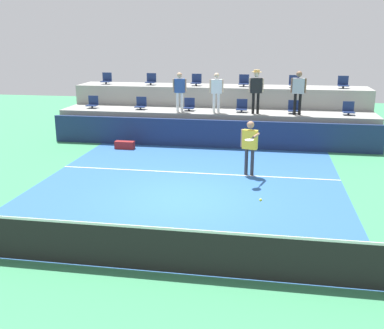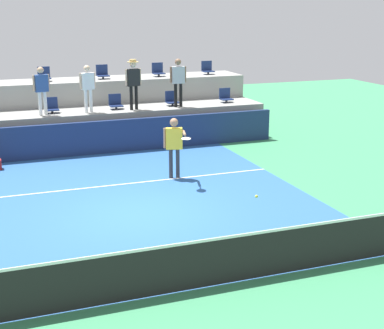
{
  "view_description": "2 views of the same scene",
  "coord_description": "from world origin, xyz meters",
  "px_view_note": "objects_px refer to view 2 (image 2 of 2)",
  "views": [
    {
      "loc": [
        2.23,
        -11.41,
        4.26
      ],
      "look_at": [
        0.33,
        -0.29,
        1.06
      ],
      "focal_mm": 42.49,
      "sensor_mm": 36.0,
      "label": 1
    },
    {
      "loc": [
        -3.34,
        -12.53,
        4.8
      ],
      "look_at": [
        1.22,
        -0.22,
        1.15
      ],
      "focal_mm": 54.07,
      "sensor_mm": 36.0,
      "label": 2
    }
  ],
  "objects_px": {
    "stadium_chair_lower_mid_right": "(115,103)",
    "spectator_with_hat": "(133,79)",
    "stadium_chair_upper_right": "(158,71)",
    "tennis_ball": "(256,196)",
    "stadium_chair_upper_mid_right": "(102,73)",
    "stadium_chair_lower_right": "(172,100)",
    "tennis_player": "(174,142)",
    "stadium_chair_lower_mid_left": "(52,107)",
    "stadium_chair_upper_mid_left": "(44,75)",
    "spectator_in_grey": "(88,85)",
    "stadium_chair_upper_far_right": "(207,69)",
    "spectator_in_white": "(42,87)",
    "spectator_leaning_on_rail": "(178,78)",
    "stadium_chair_lower_far_right": "(226,96)"
  },
  "relations": [
    {
      "from": "stadium_chair_upper_far_right",
      "to": "stadium_chair_lower_mid_left",
      "type": "bearing_deg",
      "value": -164.26
    },
    {
      "from": "spectator_with_hat",
      "to": "spectator_in_white",
      "type": "bearing_deg",
      "value": 180.0
    },
    {
      "from": "stadium_chair_lower_mid_right",
      "to": "spectator_with_hat",
      "type": "relative_size",
      "value": 0.3
    },
    {
      "from": "spectator_in_white",
      "to": "tennis_ball",
      "type": "bearing_deg",
      "value": -67.72
    },
    {
      "from": "stadium_chair_upper_mid_right",
      "to": "stadium_chair_upper_far_right",
      "type": "distance_m",
      "value": 4.24
    },
    {
      "from": "stadium_chair_lower_right",
      "to": "tennis_ball",
      "type": "height_order",
      "value": "stadium_chair_lower_right"
    },
    {
      "from": "stadium_chair_lower_far_right",
      "to": "stadium_chair_upper_mid_left",
      "type": "bearing_deg",
      "value": 164.27
    },
    {
      "from": "stadium_chair_lower_mid_right",
      "to": "stadium_chair_lower_right",
      "type": "distance_m",
      "value": 2.08
    },
    {
      "from": "stadium_chair_upper_mid_left",
      "to": "stadium_chair_lower_right",
      "type": "bearing_deg",
      "value": -22.87
    },
    {
      "from": "stadium_chair_upper_right",
      "to": "tennis_ball",
      "type": "xyz_separation_m",
      "value": [
        -1.11,
        -10.83,
        -1.57
      ]
    },
    {
      "from": "stadium_chair_lower_far_right",
      "to": "tennis_ball",
      "type": "distance_m",
      "value": 9.6
    },
    {
      "from": "stadium_chair_lower_mid_left",
      "to": "spectator_with_hat",
      "type": "bearing_deg",
      "value": -7.91
    },
    {
      "from": "spectator_in_grey",
      "to": "stadium_chair_lower_far_right",
      "type": "bearing_deg",
      "value": 4.2
    },
    {
      "from": "spectator_in_grey",
      "to": "spectator_with_hat",
      "type": "bearing_deg",
      "value": 0.0
    },
    {
      "from": "spectator_with_hat",
      "to": "spectator_leaning_on_rail",
      "type": "relative_size",
      "value": 1.02
    },
    {
      "from": "stadium_chair_lower_mid_right",
      "to": "tennis_player",
      "type": "xyz_separation_m",
      "value": [
        0.57,
        -4.78,
        -0.4
      ]
    },
    {
      "from": "stadium_chair_lower_mid_right",
      "to": "tennis_player",
      "type": "bearing_deg",
      "value": -83.21
    },
    {
      "from": "stadium_chair_lower_mid_left",
      "to": "stadium_chair_upper_mid_right",
      "type": "xyz_separation_m",
      "value": [
        2.15,
        1.8,
        0.85
      ]
    },
    {
      "from": "stadium_chair_lower_right",
      "to": "tennis_player",
      "type": "bearing_deg",
      "value": -107.6
    },
    {
      "from": "stadium_chair_lower_far_right",
      "to": "tennis_player",
      "type": "relative_size",
      "value": 0.3
    },
    {
      "from": "tennis_player",
      "to": "stadium_chair_upper_far_right",
      "type": "bearing_deg",
      "value": 61.18
    },
    {
      "from": "stadium_chair_lower_mid_left",
      "to": "stadium_chair_upper_far_right",
      "type": "distance_m",
      "value": 6.69
    },
    {
      "from": "stadium_chair_lower_mid_right",
      "to": "stadium_chair_upper_right",
      "type": "relative_size",
      "value": 1.0
    },
    {
      "from": "tennis_ball",
      "to": "tennis_player",
      "type": "bearing_deg",
      "value": 96.06
    },
    {
      "from": "stadium_chair_lower_mid_left",
      "to": "spectator_in_white",
      "type": "xyz_separation_m",
      "value": [
        -0.33,
        -0.38,
        0.74
      ]
    },
    {
      "from": "tennis_ball",
      "to": "spectator_leaning_on_rail",
      "type": "bearing_deg",
      "value": 82.25
    },
    {
      "from": "stadium_chair_upper_mid_left",
      "to": "spectator_in_grey",
      "type": "xyz_separation_m",
      "value": [
        1.17,
        -2.18,
        -0.11
      ]
    },
    {
      "from": "stadium_chair_upper_mid_right",
      "to": "spectator_in_grey",
      "type": "xyz_separation_m",
      "value": [
        -0.97,
        -2.18,
        -0.11
      ]
    },
    {
      "from": "stadium_chair_lower_right",
      "to": "spectator_with_hat",
      "type": "bearing_deg",
      "value": -165.81
    },
    {
      "from": "stadium_chair_upper_far_right",
      "to": "spectator_with_hat",
      "type": "height_order",
      "value": "spectator_with_hat"
    },
    {
      "from": "spectator_in_grey",
      "to": "stadium_chair_lower_right",
      "type": "bearing_deg",
      "value": 7.06
    },
    {
      "from": "spectator_leaning_on_rail",
      "to": "spectator_in_grey",
      "type": "bearing_deg",
      "value": 180.0
    },
    {
      "from": "stadium_chair_lower_mid_left",
      "to": "spectator_in_white",
      "type": "distance_m",
      "value": 0.89
    },
    {
      "from": "stadium_chair_upper_far_right",
      "to": "spectator_in_grey",
      "type": "xyz_separation_m",
      "value": [
        -5.2,
        -2.18,
        -0.11
      ]
    },
    {
      "from": "stadium_chair_lower_mid_left",
      "to": "stadium_chair_upper_right",
      "type": "relative_size",
      "value": 1.0
    },
    {
      "from": "stadium_chair_upper_right",
      "to": "stadium_chair_lower_mid_left",
      "type": "bearing_deg",
      "value": -157.41
    },
    {
      "from": "spectator_with_hat",
      "to": "tennis_player",
      "type": "bearing_deg",
      "value": -89.97
    },
    {
      "from": "stadium_chair_lower_mid_right",
      "to": "spectator_in_grey",
      "type": "distance_m",
      "value": 1.31
    },
    {
      "from": "stadium_chair_lower_mid_left",
      "to": "spectator_in_white",
      "type": "relative_size",
      "value": 0.33
    },
    {
      "from": "stadium_chair_upper_right",
      "to": "spectator_leaning_on_rail",
      "type": "height_order",
      "value": "spectator_leaning_on_rail"
    },
    {
      "from": "tennis_player",
      "to": "spectator_in_grey",
      "type": "height_order",
      "value": "spectator_in_grey"
    },
    {
      "from": "spectator_leaning_on_rail",
      "to": "tennis_ball",
      "type": "height_order",
      "value": "spectator_leaning_on_rail"
    },
    {
      "from": "stadium_chair_lower_mid_right",
      "to": "stadium_chair_upper_mid_right",
      "type": "xyz_separation_m",
      "value": [
        -0.05,
        1.8,
        0.85
      ]
    },
    {
      "from": "tennis_player",
      "to": "stadium_chair_lower_far_right",
      "type": "bearing_deg",
      "value": 52.69
    },
    {
      "from": "stadium_chair_lower_mid_left",
      "to": "stadium_chair_upper_right",
      "type": "xyz_separation_m",
      "value": [
        4.33,
        1.8,
        0.85
      ]
    },
    {
      "from": "tennis_player",
      "to": "stadium_chair_lower_right",
      "type": "bearing_deg",
      "value": 72.4
    },
    {
      "from": "tennis_ball",
      "to": "stadium_chair_upper_right",
      "type": "bearing_deg",
      "value": 84.16
    },
    {
      "from": "stadium_chair_lower_far_right",
      "to": "stadium_chair_upper_right",
      "type": "distance_m",
      "value": 2.88
    },
    {
      "from": "stadium_chair_lower_mid_right",
      "to": "stadium_chair_upper_far_right",
      "type": "height_order",
      "value": "stadium_chair_upper_far_right"
    },
    {
      "from": "stadium_chair_upper_far_right",
      "to": "stadium_chair_upper_mid_right",
      "type": "bearing_deg",
      "value": 180.0
    }
  ]
}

